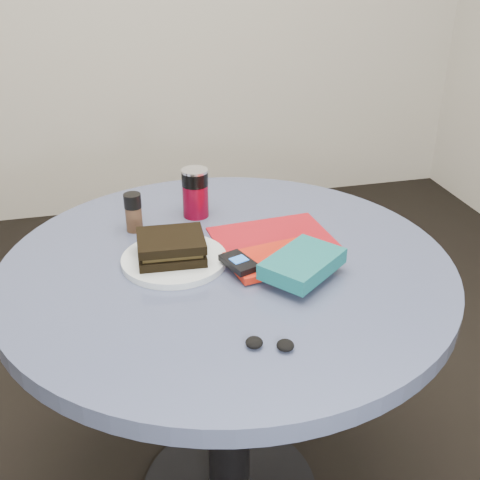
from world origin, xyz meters
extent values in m
cylinder|color=black|center=(0.00, 0.00, 0.37)|extent=(0.11, 0.11, 0.68)
cylinder|color=#3D4665|center=(0.00, 0.00, 0.73)|extent=(1.00, 1.00, 0.04)
cylinder|color=silver|center=(-0.11, 0.02, 0.76)|extent=(0.25, 0.25, 0.01)
cube|color=black|center=(-0.12, 0.02, 0.77)|extent=(0.15, 0.13, 0.02)
cube|color=#362B14|center=(-0.12, 0.02, 0.79)|extent=(0.13, 0.11, 0.01)
cube|color=black|center=(-0.12, 0.02, 0.81)|extent=(0.15, 0.13, 0.02)
cylinder|color=maroon|center=(-0.02, 0.25, 0.79)|extent=(0.08, 0.08, 0.08)
cylinder|color=black|center=(-0.02, 0.25, 0.85)|extent=(0.08, 0.08, 0.03)
cylinder|color=silver|center=(-0.02, 0.25, 0.87)|extent=(0.08, 0.08, 0.01)
cylinder|color=#4A311F|center=(-0.18, 0.20, 0.78)|extent=(0.04, 0.04, 0.06)
cylinder|color=black|center=(-0.18, 0.20, 0.83)|extent=(0.04, 0.04, 0.03)
cube|color=maroon|center=(0.13, 0.08, 0.75)|extent=(0.29, 0.23, 0.00)
cube|color=#AE1C0D|center=(0.09, -0.04, 0.76)|extent=(0.20, 0.15, 0.02)
cube|color=#13575B|center=(0.14, -0.11, 0.79)|extent=(0.21, 0.20, 0.03)
cube|color=black|center=(0.01, -0.06, 0.78)|extent=(0.08, 0.10, 0.01)
cube|color=blue|center=(0.01, -0.06, 0.79)|extent=(0.04, 0.04, 0.00)
ellipsoid|color=black|center=(-0.02, -0.31, 0.76)|extent=(0.04, 0.04, 0.02)
ellipsoid|color=black|center=(0.03, -0.33, 0.76)|extent=(0.04, 0.04, 0.02)
camera|label=1|loc=(-0.25, -1.13, 1.41)|focal=45.00mm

